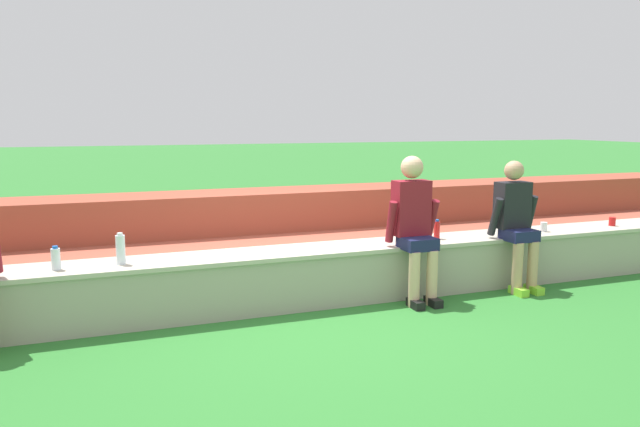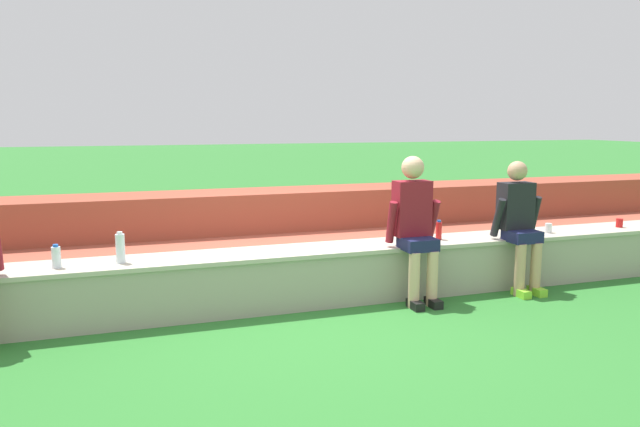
% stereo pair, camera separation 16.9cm
% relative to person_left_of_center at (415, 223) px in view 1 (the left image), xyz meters
% --- Properties ---
extents(ground_plane, '(80.00, 80.00, 0.00)m').
position_rel_person_left_of_center_xyz_m(ground_plane, '(-1.03, 0.01, -0.80)').
color(ground_plane, '#2D752D').
extents(stone_seating_wall, '(9.67, 0.58, 0.55)m').
position_rel_person_left_of_center_xyz_m(stone_seating_wall, '(-1.03, 0.28, -0.50)').
color(stone_seating_wall, '#A8A08E').
rests_on(stone_seating_wall, ground).
extents(brick_bleachers, '(13.01, 1.58, 0.95)m').
position_rel_person_left_of_center_xyz_m(brick_bleachers, '(-1.03, 1.65, -0.40)').
color(brick_bleachers, '#A6503B').
rests_on(brick_bleachers, ground).
extents(person_left_of_center, '(0.54, 0.54, 1.46)m').
position_rel_person_left_of_center_xyz_m(person_left_of_center, '(0.00, 0.00, 0.00)').
color(person_left_of_center, '#DBAD89').
rests_on(person_left_of_center, ground).
extents(person_center, '(0.54, 0.51, 1.38)m').
position_rel_person_left_of_center_xyz_m(person_center, '(1.22, -0.01, -0.05)').
color(person_center, tan).
rests_on(person_center, ground).
extents(water_bottle_near_right, '(0.08, 0.08, 0.21)m').
position_rel_person_left_of_center_xyz_m(water_bottle_near_right, '(-3.30, 0.22, -0.15)').
color(water_bottle_near_right, silver).
rests_on(water_bottle_near_right, stone_seating_wall).
extents(water_bottle_mid_right, '(0.06, 0.06, 0.21)m').
position_rel_person_left_of_center_xyz_m(water_bottle_mid_right, '(0.43, 0.27, -0.14)').
color(water_bottle_mid_right, red).
rests_on(water_bottle_mid_right, stone_seating_wall).
extents(water_bottle_mid_left, '(0.08, 0.08, 0.28)m').
position_rel_person_left_of_center_xyz_m(water_bottle_mid_left, '(-2.78, 0.24, -0.11)').
color(water_bottle_mid_left, silver).
rests_on(water_bottle_mid_left, stone_seating_wall).
extents(plastic_cup_right_end, '(0.08, 0.08, 0.11)m').
position_rel_person_left_of_center_xyz_m(plastic_cup_right_end, '(1.79, 0.22, -0.19)').
color(plastic_cup_right_end, white).
rests_on(plastic_cup_right_end, stone_seating_wall).
extents(plastic_cup_left_end, '(0.08, 0.08, 0.10)m').
position_rel_person_left_of_center_xyz_m(plastic_cup_left_end, '(2.82, 0.24, -0.19)').
color(plastic_cup_left_end, red).
rests_on(plastic_cup_left_end, stone_seating_wall).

